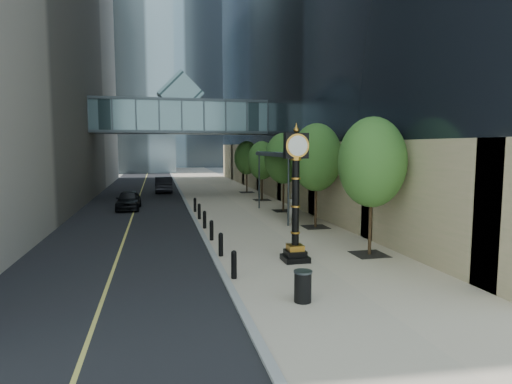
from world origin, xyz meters
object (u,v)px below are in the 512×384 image
pedestrian (293,208)px  car_near (129,200)px  trash_bin (303,287)px  street_clock (296,204)px  car_far (164,184)px

pedestrian → car_near: pedestrian is taller
trash_bin → pedestrian: bearing=73.4°
street_clock → trash_bin: bearing=-105.5°
pedestrian → car_near: size_ratio=0.45×
street_clock → car_far: size_ratio=1.11×
trash_bin → car_near: size_ratio=0.21×
street_clock → trash_bin: (-1.22, -4.45, -1.90)m
car_near → car_far: bearing=78.1°
pedestrian → car_far: bearing=-71.5°
trash_bin → pedestrian: (3.80, 12.77, 0.49)m
street_clock → car_near: size_ratio=1.29×
car_far → car_near: bearing=77.6°
car_near → street_clock: bearing=-64.7°
car_far → trash_bin: bearing=96.8°
trash_bin → car_near: (-6.34, 21.35, 0.22)m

